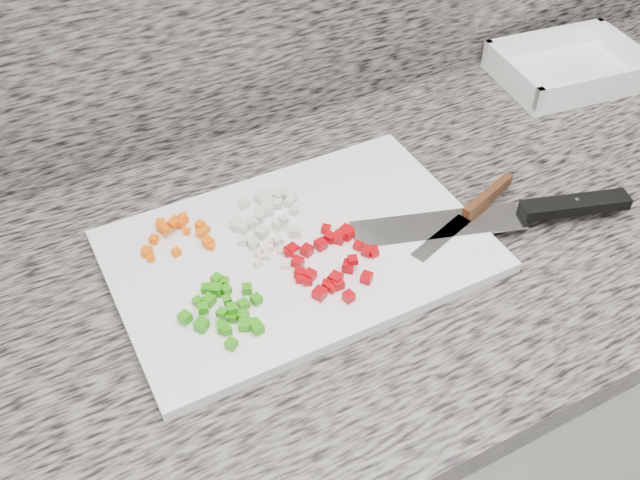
{
  "coord_description": "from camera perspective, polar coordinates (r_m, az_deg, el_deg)",
  "views": [
    {
      "loc": [
        -0.38,
        0.87,
        1.54
      ],
      "look_at": [
        -0.08,
        1.43,
        0.94
      ],
      "focal_mm": 40.0,
      "sensor_mm": 36.0,
      "label": 1
    }
  ],
  "objects": [
    {
      "name": "onion_pile",
      "position": [
        0.93,
        -4.28,
        2.06
      ],
      "size": [
        0.11,
        0.1,
        0.02
      ],
      "color": "beige",
      "rests_on": "cutting_board"
    },
    {
      "name": "carrot_pile",
      "position": [
        0.92,
        -11.35,
        0.5
      ],
      "size": [
        0.09,
        0.08,
        0.02
      ],
      "color": "#F45C05",
      "rests_on": "cutting_board"
    },
    {
      "name": "chef_knife",
      "position": [
        0.98,
        16.35,
        2.18
      ],
      "size": [
        0.37,
        0.15,
        0.02
      ],
      "rotation": [
        0.0,
        0.0,
        -0.31
      ],
      "color": "silver",
      "rests_on": "cutting_board"
    },
    {
      "name": "countertop",
      "position": [
        0.95,
        4.22,
        -0.48
      ],
      "size": [
        3.96,
        0.64,
        0.04
      ],
      "primitive_type": "cube",
      "color": "#6A655D",
      "rests_on": "cabinet"
    },
    {
      "name": "red_pepper_pile",
      "position": [
        0.87,
        0.97,
        -1.51
      ],
      "size": [
        0.12,
        0.13,
        0.02
      ],
      "color": "#A70209",
      "rests_on": "cutting_board"
    },
    {
      "name": "cutting_board",
      "position": [
        0.9,
        -1.72,
        -0.9
      ],
      "size": [
        0.46,
        0.31,
        0.02
      ],
      "primitive_type": "cube",
      "rotation": [
        0.0,
        0.0,
        -0.01
      ],
      "color": "white",
      "rests_on": "countertop"
    },
    {
      "name": "paring_knife",
      "position": [
        0.97,
        12.41,
        2.66
      ],
      "size": [
        0.2,
        0.08,
        0.02
      ],
      "rotation": [
        0.0,
        0.0,
        0.33
      ],
      "color": "silver",
      "rests_on": "cutting_board"
    },
    {
      "name": "green_pepper_pile",
      "position": [
        0.82,
        -7.61,
        -5.5
      ],
      "size": [
        0.1,
        0.11,
        0.02
      ],
      "color": "#288F0D",
      "rests_on": "cutting_board"
    },
    {
      "name": "tray",
      "position": [
        1.31,
        19.27,
        12.76
      ],
      "size": [
        0.26,
        0.2,
        0.05
      ],
      "rotation": [
        0.0,
        0.0,
        -0.14
      ],
      "color": "white",
      "rests_on": "countertop"
    },
    {
      "name": "garlic_pile",
      "position": [
        0.88,
        -3.84,
        -1.09
      ],
      "size": [
        0.06,
        0.06,
        0.01
      ],
      "color": "beige",
      "rests_on": "cutting_board"
    },
    {
      "name": "cabinet",
      "position": [
        1.3,
        3.18,
        -14.76
      ],
      "size": [
        3.92,
        0.62,
        0.86
      ],
      "primitive_type": "cube",
      "color": "beige",
      "rests_on": "ground"
    }
  ]
}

